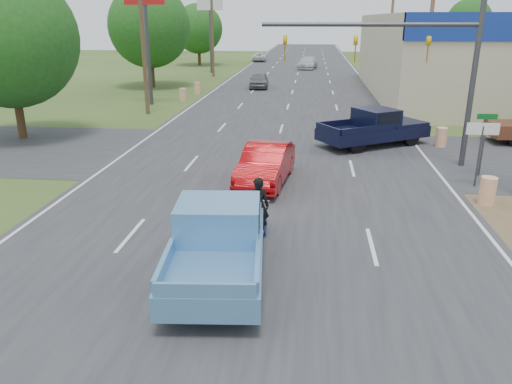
# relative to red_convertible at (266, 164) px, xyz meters

# --- Properties ---
(main_road) EXTENTS (15.00, 180.00, 0.02)m
(main_road) POSITION_rel_red_convertible_xyz_m (-0.01, 26.46, -0.77)
(main_road) COLOR #2D2D30
(main_road) RESTS_ON ground
(cross_road) EXTENTS (120.00, 10.00, 0.02)m
(cross_road) POSITION_rel_red_convertible_xyz_m (-0.01, 4.46, -0.77)
(cross_road) COLOR #2D2D30
(cross_road) RESTS_ON ground
(utility_pole_2) EXTENTS (2.00, 0.28, 10.00)m
(utility_pole_2) POSITION_rel_red_convertible_xyz_m (9.49, 17.46, 4.54)
(utility_pole_2) COLOR #4C3823
(utility_pole_2) RESTS_ON ground
(utility_pole_3) EXTENTS (2.00, 0.28, 10.00)m
(utility_pole_3) POSITION_rel_red_convertible_xyz_m (9.49, 35.46, 4.54)
(utility_pole_3) COLOR #4C3823
(utility_pole_3) RESTS_ON ground
(utility_pole_5) EXTENTS (2.00, 0.28, 10.00)m
(utility_pole_5) POSITION_rel_red_convertible_xyz_m (-9.51, 14.46, 4.54)
(utility_pole_5) COLOR #4C3823
(utility_pole_5) RESTS_ON ground
(utility_pole_6) EXTENTS (2.00, 0.28, 10.00)m
(utility_pole_6) POSITION_rel_red_convertible_xyz_m (-9.51, 38.46, 4.54)
(utility_pole_6) COLOR #4C3823
(utility_pole_6) RESTS_ON ground
(tree_0) EXTENTS (7.14, 7.14, 8.84)m
(tree_0) POSITION_rel_red_convertible_xyz_m (-14.01, 6.46, 4.49)
(tree_0) COLOR #422D19
(tree_0) RESTS_ON ground
(tree_1) EXTENTS (7.56, 7.56, 9.36)m
(tree_1) POSITION_rel_red_convertible_xyz_m (-13.51, 28.46, 4.80)
(tree_1) COLOR #422D19
(tree_1) RESTS_ON ground
(tree_2) EXTENTS (6.72, 6.72, 8.32)m
(tree_2) POSITION_rel_red_convertible_xyz_m (-14.21, 52.46, 4.18)
(tree_2) COLOR #422D19
(tree_2) RESTS_ON ground
(tree_5) EXTENTS (7.98, 7.98, 9.88)m
(tree_5) POSITION_rel_red_convertible_xyz_m (29.99, 81.46, 5.11)
(tree_5) COLOR #422D19
(tree_5) RESTS_ON ground
(tree_6) EXTENTS (8.82, 8.82, 10.92)m
(tree_6) POSITION_rel_red_convertible_xyz_m (-30.01, 81.46, 5.73)
(tree_6) COLOR #422D19
(tree_6) RESTS_ON ground
(barrel_0) EXTENTS (0.56, 0.56, 1.00)m
(barrel_0) POSITION_rel_red_convertible_xyz_m (7.99, -1.54, -0.28)
(barrel_0) COLOR orange
(barrel_0) RESTS_ON ground
(barrel_1) EXTENTS (0.56, 0.56, 1.00)m
(barrel_1) POSITION_rel_red_convertible_xyz_m (8.39, 6.96, -0.28)
(barrel_1) COLOR orange
(barrel_1) RESTS_ON ground
(barrel_2) EXTENTS (0.56, 0.56, 1.00)m
(barrel_2) POSITION_rel_red_convertible_xyz_m (-8.51, 20.46, -0.28)
(barrel_2) COLOR orange
(barrel_2) RESTS_ON ground
(barrel_3) EXTENTS (0.56, 0.56, 1.00)m
(barrel_3) POSITION_rel_red_convertible_xyz_m (-8.21, 24.46, -0.28)
(barrel_3) COLOR orange
(barrel_3) RESTS_ON ground
(pole_sign_left_near) EXTENTS (3.00, 0.35, 9.20)m
(pole_sign_left_near) POSITION_rel_red_convertible_xyz_m (-10.51, 18.46, 6.39)
(pole_sign_left_near) COLOR #3F3F44
(pole_sign_left_near) RESTS_ON ground
(pole_sign_left_far) EXTENTS (3.00, 0.35, 9.20)m
(pole_sign_left_far) POSITION_rel_red_convertible_xyz_m (-10.51, 42.46, 6.39)
(pole_sign_left_far) COLOR #3F3F44
(pole_sign_left_far) RESTS_ON ground
(lane_sign) EXTENTS (1.20, 0.08, 2.52)m
(lane_sign) POSITION_rel_red_convertible_xyz_m (8.19, 0.46, 1.12)
(lane_sign) COLOR #3F3F44
(lane_sign) RESTS_ON ground
(street_name_sign) EXTENTS (0.80, 0.08, 2.61)m
(street_name_sign) POSITION_rel_red_convertible_xyz_m (8.79, 1.96, 0.83)
(street_name_sign) COLOR #3F3F44
(street_name_sign) RESTS_ON ground
(signal_mast) EXTENTS (9.12, 0.40, 7.00)m
(signal_mast) POSITION_rel_red_convertible_xyz_m (5.81, 3.46, 4.02)
(signal_mast) COLOR #3F3F44
(signal_mast) RESTS_ON ground
(red_convertible) EXTENTS (2.17, 4.88, 1.56)m
(red_convertible) POSITION_rel_red_convertible_xyz_m (0.00, 0.00, 0.00)
(red_convertible) COLOR #9E070A
(red_convertible) RESTS_ON ground
(motorcycle) EXTENTS (0.57, 1.87, 0.95)m
(motorcycle) POSITION_rel_red_convertible_xyz_m (0.26, -5.26, -0.36)
(motorcycle) COLOR black
(motorcycle) RESTS_ON ground
(rider) EXTENTS (0.66, 0.44, 1.79)m
(rider) POSITION_rel_red_convertible_xyz_m (0.25, -5.22, 0.12)
(rider) COLOR black
(rider) RESTS_ON ground
(blue_pickup) EXTENTS (2.72, 5.96, 1.92)m
(blue_pickup) POSITION_rel_red_convertible_xyz_m (-0.52, -7.44, 0.19)
(blue_pickup) COLOR black
(blue_pickup) RESTS_ON ground
(navy_pickup) EXTENTS (6.03, 4.95, 1.90)m
(navy_pickup) POSITION_rel_red_convertible_xyz_m (5.06, 6.96, 0.18)
(navy_pickup) COLOR black
(navy_pickup) RESTS_ON ground
(distant_car_grey) EXTENTS (1.96, 4.36, 1.45)m
(distant_car_grey) POSITION_rel_red_convertible_xyz_m (-3.29, 28.96, -0.05)
(distant_car_grey) COLOR slate
(distant_car_grey) RESTS_ON ground
(distant_car_silver) EXTENTS (2.89, 5.57, 1.54)m
(distant_car_silver) POSITION_rel_red_convertible_xyz_m (1.10, 48.86, -0.01)
(distant_car_silver) COLOR silver
(distant_car_silver) RESTS_ON ground
(distant_car_white) EXTENTS (2.40, 4.71, 1.28)m
(distant_car_white) POSITION_rel_red_convertible_xyz_m (-6.51, 60.61, -0.14)
(distant_car_white) COLOR silver
(distant_car_white) RESTS_ON ground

